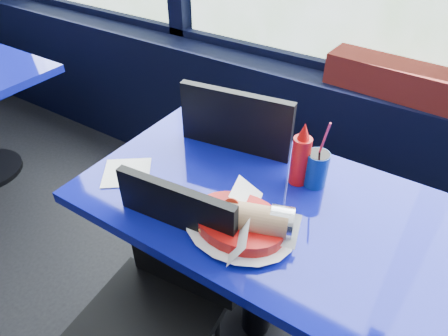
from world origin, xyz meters
TOP-DOWN VIEW (x-y plane):
  - window_sill at (0.00, 2.87)m, footprint 5.00×0.26m
  - near_table at (0.30, 2.00)m, footprint 1.20×0.70m
  - chair_near_front at (0.12, 1.65)m, footprint 0.44×0.44m
  - chair_near_back at (0.08, 2.32)m, footprint 0.51×0.51m
  - planter_box at (0.50, 2.85)m, footprint 0.69×0.22m
  - food_basket at (0.30, 1.84)m, footprint 0.31×0.31m
  - ketchup_bottle at (0.34, 2.14)m, footprint 0.06×0.06m
  - soda_cup at (0.39, 2.16)m, footprint 0.08×0.08m
  - napkin at (-0.17, 1.86)m, footprint 0.22×0.22m

SIDE VIEW (x-z plane):
  - window_sill at x=0.00m, z-range 0.00..0.80m
  - chair_near_front at x=0.12m, z-range 0.07..0.96m
  - chair_near_back at x=0.08m, z-range 0.07..1.05m
  - near_table at x=0.30m, z-range 0.19..0.94m
  - napkin at x=-0.17m, z-range 0.75..0.75m
  - food_basket at x=0.30m, z-range 0.73..0.84m
  - soda_cup at x=0.39m, z-range 0.69..0.94m
  - ketchup_bottle at x=0.34m, z-range 0.74..0.96m
  - planter_box at x=0.50m, z-range 0.80..0.94m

